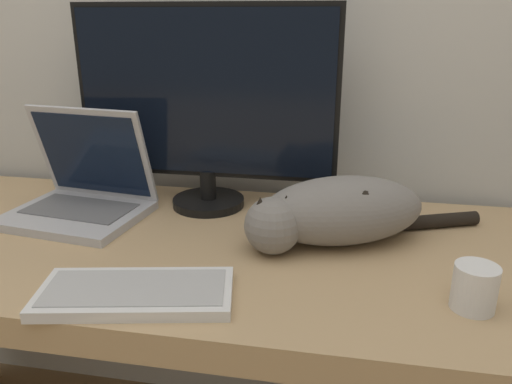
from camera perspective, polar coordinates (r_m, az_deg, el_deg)
The scene contains 7 objects.
desk at distance 1.18m, azimuth -9.96°, elevation -11.60°, with size 1.64×0.67×0.73m.
monitor at distance 1.22m, azimuth -5.79°, elevation 9.98°, with size 0.64×0.18×0.49m.
laptop at distance 1.27m, azimuth -19.29°, elevation -0.32°, with size 0.33×0.29×0.26m.
external_keyboard at distance 0.89m, azimuth -13.58°, elevation -11.13°, with size 0.35×0.21×0.02m.
cat at distance 1.06m, azimuth 9.06°, elevation -2.12°, with size 0.51×0.31×0.14m.
coffee_mug at distance 0.90m, azimuth 23.72°, elevation -9.96°, with size 0.07×0.07×0.08m.
small_toy at distance 1.20m, azimuth 14.56°, elevation -2.05°, with size 0.06×0.06×0.06m.
Camera 1 is at (0.38, -0.60, 1.19)m, focal length 35.00 mm.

